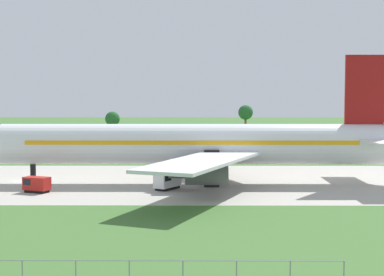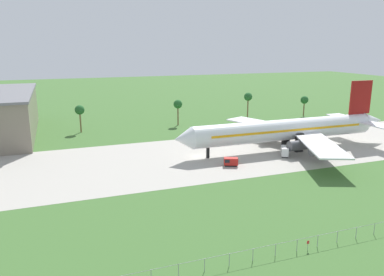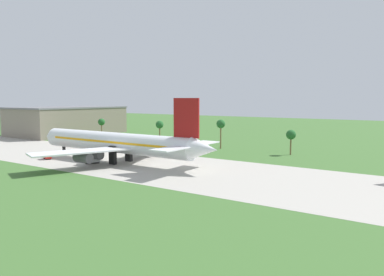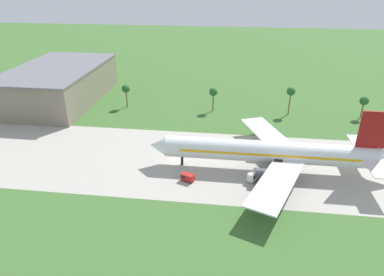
# 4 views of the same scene
# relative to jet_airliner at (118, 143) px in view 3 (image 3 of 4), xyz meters

# --- Properties ---
(ground_plane) EXTENTS (600.00, 600.00, 0.00)m
(ground_plane) POSITION_rel_jet_airliner_xyz_m (-30.22, 2.43, -6.42)
(ground_plane) COLOR #3D662D
(taxiway_strip) EXTENTS (320.00, 44.00, 0.02)m
(taxiway_strip) POSITION_rel_jet_airliner_xyz_m (-30.22, 2.43, -6.41)
(taxiway_strip) COLOR #A8A399
(taxiway_strip) RESTS_ON ground_plane
(jet_airliner) EXTENTS (75.59, 59.37, 20.96)m
(jet_airliner) POSITION_rel_jet_airliner_xyz_m (0.00, 0.00, 0.00)
(jet_airliner) COLOR white
(jet_airliner) RESTS_ON ground_plane
(baggage_tug) EXTENTS (4.25, 5.24, 2.84)m
(baggage_tug) POSITION_rel_jet_airliner_xyz_m (-5.60, -6.23, -4.90)
(baggage_tug) COLOR black
(baggage_tug) RESTS_ON ground_plane
(fuel_truck) EXTENTS (4.28, 3.27, 2.32)m
(fuel_truck) POSITION_rel_jet_airliner_xyz_m (-24.95, -9.08, -5.16)
(fuel_truck) COLOR black
(fuel_truck) RESTS_ON ground_plane
(terminal_building) EXTENTS (36.72, 61.20, 16.03)m
(terminal_building) POSITION_rel_jet_airliner_xyz_m (-94.57, 52.84, 1.61)
(terminal_building) COLOR slate
(terminal_building) RESTS_ON ground_plane
(palm_tree_row) EXTENTS (104.91, 3.60, 12.16)m
(palm_tree_row) POSITION_rel_jet_airliner_xyz_m (-7.54, 47.83, 2.17)
(palm_tree_row) COLOR brown
(palm_tree_row) RESTS_ON ground_plane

